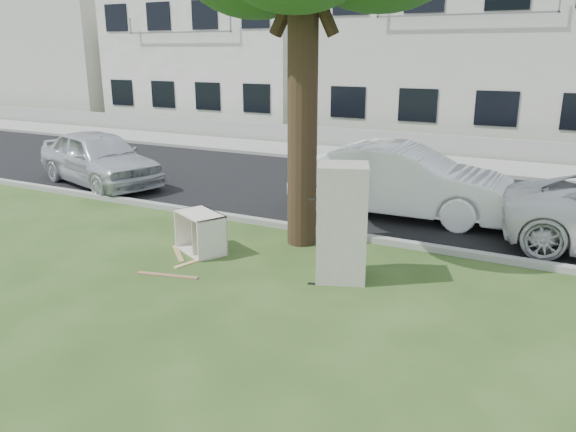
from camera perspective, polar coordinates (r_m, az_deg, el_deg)
The scene contains 16 objects.
ground at distance 9.03m, azimuth -1.38°, elevation -6.39°, with size 120.00×120.00×0.00m, color #274117.
road at distance 14.32m, azimuth 10.25°, elevation 2.00°, with size 120.00×7.00×0.01m, color black.
kerb_near at distance 11.11m, azimuth 4.72°, elevation -2.03°, with size 120.00×0.18×0.12m, color gray.
kerb_far at distance 17.67m, azimuth 13.74°, elevation 4.49°, with size 120.00×0.18×0.12m, color gray.
sidewalk at distance 19.05m, azimuth 14.81°, elevation 5.27°, with size 120.00×2.80×0.01m, color gray.
low_wall at distance 20.54m, azimuth 15.91°, elevation 6.94°, with size 120.00×0.15×0.70m, color gray.
townhouse_left at distance 29.52m, azimuth -5.69°, elevation 16.35°, with size 10.20×8.16×7.04m.
townhouse_center at distance 25.12m, azimuth 18.96°, elevation 16.05°, with size 11.22×8.16×7.44m.
filler_left at distance 39.26m, azimuth -23.27°, elevation 14.67°, with size 16.00×9.00×6.40m, color beige.
fridge at distance 8.80m, azimuth 5.51°, elevation -0.67°, with size 0.76×0.71×1.85m, color beige.
cabinet at distance 10.22m, azimuth -8.87°, elevation -1.66°, with size 0.94×0.58×0.73m, color white.
plank_a at distance 9.34m, azimuth -12.15°, elevation -5.90°, with size 1.05×0.09×0.02m, color #976949.
plank_b at distance 10.27m, azimuth -11.08°, elevation -3.77°, with size 0.88×0.09×0.02m, color tan.
plank_c at distance 9.84m, azimuth -9.62°, elevation -4.60°, with size 0.76×0.09×0.02m, color tan.
car_center at distance 12.52m, azimuth 11.45°, elevation 3.55°, with size 1.66×4.77×1.57m, color white.
car_left at distance 16.06m, azimuth -18.66°, elevation 5.63°, with size 1.74×4.33×1.48m, color #B8BAC0.
Camera 1 is at (4.03, -7.29, 3.49)m, focal length 35.00 mm.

